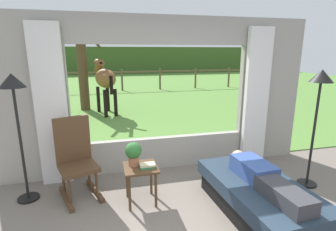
% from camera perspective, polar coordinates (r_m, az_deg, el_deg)
% --- Properties ---
extents(back_wall_with_window, '(5.20, 0.12, 2.55)m').
position_cam_1_polar(back_wall_with_window, '(4.33, -1.47, 3.99)').
color(back_wall_with_window, '#9E998E').
rests_on(back_wall_with_window, ground_plane).
extents(curtain_panel_left, '(0.44, 0.10, 2.40)m').
position_cam_1_polar(curtain_panel_left, '(4.17, -24.32, 1.68)').
color(curtain_panel_left, silver).
rests_on(curtain_panel_left, ground_plane).
extents(curtain_panel_right, '(0.44, 0.10, 2.40)m').
position_cam_1_polar(curtain_panel_right, '(4.86, 18.82, 3.75)').
color(curtain_panel_right, silver).
rests_on(curtain_panel_right, ground_plane).
extents(outdoor_pasture_lawn, '(36.00, 21.68, 0.02)m').
position_cam_1_polar(outdoor_pasture_lawn, '(15.22, -10.40, 6.19)').
color(outdoor_pasture_lawn, '#568438').
rests_on(outdoor_pasture_lawn, ground_plane).
extents(distant_hill_ridge, '(36.00, 2.00, 2.40)m').
position_cam_1_polar(distant_hill_ridge, '(24.93, -12.06, 11.78)').
color(distant_hill_ridge, '#3A5725').
rests_on(distant_hill_ridge, ground_plane).
extents(recliner_sofa, '(1.00, 1.75, 0.42)m').
position_cam_1_polar(recliner_sofa, '(3.59, 19.16, -16.53)').
color(recliner_sofa, black).
rests_on(recliner_sofa, ground_plane).
extents(reclining_person, '(0.37, 1.44, 0.22)m').
position_cam_1_polar(reclining_person, '(3.42, 20.03, -12.51)').
color(reclining_person, '#334C8C').
rests_on(reclining_person, recliner_sofa).
extents(rocking_chair, '(0.66, 0.79, 1.12)m').
position_cam_1_polar(rocking_chair, '(3.89, -19.58, -8.82)').
color(rocking_chair, '#4C331E').
rests_on(rocking_chair, ground_plane).
extents(side_table, '(0.44, 0.44, 0.52)m').
position_cam_1_polar(side_table, '(3.54, -6.04, -12.47)').
color(side_table, '#4C331E').
rests_on(side_table, ground_plane).
extents(potted_plant, '(0.22, 0.22, 0.32)m').
position_cam_1_polar(potted_plant, '(3.47, -7.62, -8.05)').
color(potted_plant, '#9E6042').
rests_on(potted_plant, side_table).
extents(book_stack, '(0.20, 0.13, 0.05)m').
position_cam_1_polar(book_stack, '(3.45, -4.56, -10.94)').
color(book_stack, '#337247').
rests_on(book_stack, side_table).
extents(floor_lamp_left, '(0.32, 0.32, 1.73)m').
position_cam_1_polar(floor_lamp_left, '(3.80, -30.68, 2.96)').
color(floor_lamp_left, black).
rests_on(floor_lamp_left, ground_plane).
extents(floor_lamp_right, '(0.32, 0.32, 1.76)m').
position_cam_1_polar(floor_lamp_right, '(4.25, 30.32, 4.21)').
color(floor_lamp_right, black).
rests_on(floor_lamp_right, ground_plane).
extents(horse, '(0.86, 1.82, 1.73)m').
position_cam_1_polar(horse, '(8.57, -13.75, 7.89)').
color(horse, brown).
rests_on(horse, outdoor_pasture_lawn).
extents(pasture_tree, '(1.12, 1.17, 3.23)m').
position_cam_1_polar(pasture_tree, '(9.32, -18.27, 10.38)').
color(pasture_tree, '#4C3823').
rests_on(pasture_tree, outdoor_pasture_lawn).
extents(pasture_fence_line, '(16.10, 0.10, 1.10)m').
position_cam_1_polar(pasture_fence_line, '(13.63, -10.11, 8.44)').
color(pasture_fence_line, brown).
rests_on(pasture_fence_line, outdoor_pasture_lawn).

